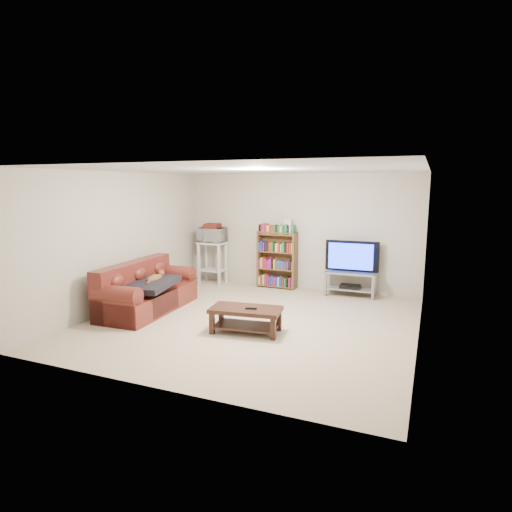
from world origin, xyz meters
The scene contains 19 objects.
floor centered at (0.00, 0.00, 0.00)m, with size 5.00×5.00×0.00m, color beige.
ceiling centered at (0.00, 0.00, 2.40)m, with size 5.00×5.00×0.00m, color white.
wall_back centered at (0.00, 2.50, 1.20)m, with size 5.00×5.00×0.00m, color beige.
wall_front centered at (0.00, -2.50, 1.20)m, with size 5.00×5.00×0.00m, color beige.
wall_left centered at (-2.50, 0.00, 1.20)m, with size 5.00×5.00×0.00m, color beige.
wall_right centered at (2.50, 0.00, 1.20)m, with size 5.00×5.00×0.00m, color beige.
sofa centered at (-1.98, -0.14, 0.30)m, with size 0.95×2.02×0.85m.
blanket centered at (-1.79, -0.26, 0.51)m, with size 0.77×0.99×0.10m, color black.
cat centered at (-1.80, -0.08, 0.57)m, with size 0.22×0.54×0.16m, color brown, non-canonical shape.
coffee_table centered at (0.11, -0.51, 0.26)m, with size 1.10×0.65×0.38m.
remote centered at (0.21, -0.54, 0.39)m, with size 0.17×0.05×0.02m, color black.
tv_stand centered at (1.16, 2.21, 0.33)m, with size 0.98×0.46×0.48m.
television centered at (1.16, 2.21, 0.79)m, with size 1.04×0.14×0.60m, color black.
dvd_player centered at (1.16, 2.21, 0.19)m, with size 0.39×0.27×0.06m, color black.
bookshelf centered at (-0.41, 2.30, 0.62)m, with size 0.83×0.27×1.20m.
shelf_clutter centered at (-0.31, 2.31, 1.31)m, with size 0.61×0.19×0.28m.
microwave_stand centered at (-1.86, 2.14, 0.59)m, with size 0.58×0.42×0.93m.
microwave centered at (-1.86, 2.14, 1.08)m, with size 0.57×0.39×0.32m, color silver.
game_boxes centered at (-1.86, 2.14, 1.27)m, with size 0.34×0.29×0.05m, color maroon.
Camera 1 is at (2.59, -6.09, 2.19)m, focal length 30.00 mm.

